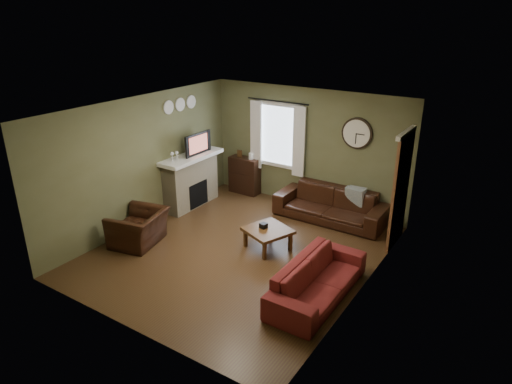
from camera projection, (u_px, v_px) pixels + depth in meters
The scene contains 31 objects.
floor at pixel (240, 251), 8.33m from camera, with size 4.60×5.20×0.00m, color #422B17.
ceiling at pixel (237, 110), 7.35m from camera, with size 4.60×5.20×0.00m, color white.
wall_left at pixel (143, 162), 9.00m from camera, with size 0.00×5.20×2.60m, color #5D603C.
wall_right at pixel (367, 215), 6.68m from camera, with size 0.00×5.20×2.60m, color #5D603C.
wall_back at pixel (307, 149), 9.86m from camera, with size 4.60×0.00×2.60m, color #5D603C.
wall_front at pixel (122, 246), 5.82m from camera, with size 4.60×0.00×2.60m, color #5D603C.
fireplace at pixel (191, 182), 10.07m from camera, with size 0.40×1.40×1.10m, color tan.
firebox at pixel (198, 194), 10.07m from camera, with size 0.04×0.60×0.55m, color black.
mantel at pixel (191, 157), 9.84m from camera, with size 0.58×1.60×0.08m, color white.
tv at pixel (195, 146), 9.87m from camera, with size 0.60×0.08×0.35m, color black.
tv_screen at pixel (198, 144), 9.80m from camera, with size 0.02×0.62×0.36m, color #994C3F.
medallion_left at pixel (169, 107), 9.26m from camera, with size 0.28×0.28×0.03m, color white.
medallion_mid at pixel (180, 104), 9.53m from camera, with size 0.28×0.28×0.03m, color white.
medallion_right at pixel (191, 102), 9.80m from camera, with size 0.28×0.28×0.03m, color white.
window_pane at pixel (279, 135), 10.13m from camera, with size 1.00×0.02×1.30m, color silver, non-canonical shape.
curtain_rod at pixel (277, 101), 9.76m from camera, with size 0.03×0.03×1.50m, color black.
curtain_left at pixel (256, 135), 10.34m from camera, with size 0.28×0.04×1.55m, color white.
curtain_right at pixel (299, 142), 9.79m from camera, with size 0.28×0.04×1.55m, color white.
wall_clock at pixel (357, 134), 9.08m from camera, with size 0.64×0.06×0.64m, color white, non-canonical shape.
door at pixel (400, 191), 8.23m from camera, with size 0.05×0.90×2.10m, color brown.
bookshelf at pixel (245, 175), 10.82m from camera, with size 0.73×0.31×0.87m, color black, non-canonical shape.
book at pixel (251, 153), 10.71m from camera, with size 0.17×0.23×0.02m, color #4D2F15.
sofa_brown at pixel (330, 205), 9.45m from camera, with size 2.29×0.90×0.67m, color black.
pillow_left at pixel (355, 197), 9.27m from camera, with size 0.39×0.12×0.39m, color gray.
pillow_right at pixel (358, 195), 9.38m from camera, with size 0.35×0.11×0.35m, color gray.
sofa_red at pixel (318, 279), 6.92m from camera, with size 2.03×0.79×0.59m, color maroon.
armchair at pixel (139, 228), 8.49m from camera, with size 0.98×0.85×0.63m, color black.
coffee_table at pixel (268, 239), 8.35m from camera, with size 0.73×0.73×0.39m, color #4D2F15, non-canonical shape.
tissue_box at pixel (264, 227), 8.33m from camera, with size 0.12×0.12×0.09m, color black.
wine_glass_a at pixel (172, 157), 9.32m from camera, with size 0.08×0.08×0.22m, color white, non-canonical shape.
wine_glass_b at pixel (177, 156), 9.43m from camera, with size 0.07×0.07×0.20m, color white, non-canonical shape.
Camera 1 is at (4.23, -5.98, 4.11)m, focal length 32.00 mm.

